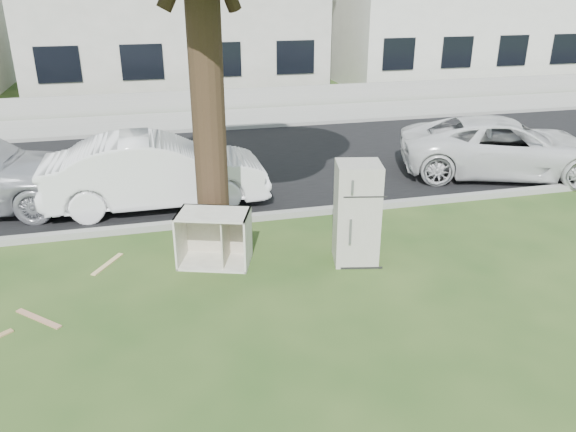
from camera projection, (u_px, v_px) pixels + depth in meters
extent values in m
plane|color=#264518|center=(258.00, 286.00, 8.30)|extent=(120.00, 120.00, 0.00)
cube|color=black|center=(210.00, 166.00, 13.66)|extent=(120.00, 7.00, 0.01)
cube|color=gray|center=(232.00, 222.00, 10.49)|extent=(120.00, 0.18, 0.12)
cube|color=gray|center=(196.00, 132.00, 16.84)|extent=(120.00, 0.18, 0.12)
cube|color=gray|center=(192.00, 121.00, 18.14)|extent=(120.00, 2.80, 0.01)
cube|color=gray|center=(187.00, 101.00, 19.44)|extent=(120.00, 0.15, 0.70)
cylinder|color=black|center=(207.00, 89.00, 8.82)|extent=(0.54, 0.54, 5.20)
cube|color=silver|center=(441.00, 3.00, 25.39)|extent=(10.00, 8.00, 6.60)
cube|color=beige|center=(357.00, 213.00, 8.75)|extent=(0.79, 0.75, 1.63)
cube|color=beige|center=(214.00, 238.00, 8.82)|extent=(1.27, 1.01, 0.86)
cube|color=tan|center=(38.00, 319.00, 7.47)|extent=(0.65, 0.64, 0.02)
cube|color=tan|center=(108.00, 264.00, 8.91)|extent=(0.47, 0.70, 0.02)
imported|color=white|center=(157.00, 171.00, 11.03)|extent=(4.32, 1.52, 1.42)
imported|color=silver|center=(505.00, 147.00, 12.87)|extent=(5.14, 3.60, 1.30)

